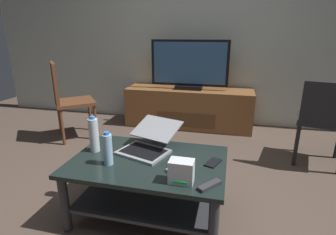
{
  "coord_description": "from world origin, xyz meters",
  "views": [
    {
      "loc": [
        0.49,
        -1.68,
        1.26
      ],
      "look_at": [
        -0.01,
        0.37,
        0.58
      ],
      "focal_mm": 28.03,
      "sensor_mm": 36.0,
      "label": 1
    }
  ],
  "objects_px": {
    "coffee_table": "(149,176)",
    "cell_phone": "(213,163)",
    "media_cabinet": "(189,107)",
    "laptop": "(149,142)",
    "side_chair": "(67,97)",
    "soundbar_remote": "(177,167)",
    "dining_chair": "(323,118)",
    "tv_remote": "(210,185)",
    "water_bottle_far": "(108,149)",
    "television": "(189,66)",
    "water_bottle_near": "(94,135)",
    "router_box": "(181,171)"
  },
  "relations": [
    {
      "from": "coffee_table",
      "to": "laptop",
      "type": "xyz_separation_m",
      "value": [
        -0.04,
        0.15,
        0.19
      ]
    },
    {
      "from": "side_chair",
      "to": "tv_remote",
      "type": "distance_m",
      "value": 2.31
    },
    {
      "from": "tv_remote",
      "to": "cell_phone",
      "type": "bearing_deg",
      "value": 129.27
    },
    {
      "from": "water_bottle_far",
      "to": "soundbar_remote",
      "type": "bearing_deg",
      "value": 5.94
    },
    {
      "from": "coffee_table",
      "to": "dining_chair",
      "type": "distance_m",
      "value": 1.79
    },
    {
      "from": "dining_chair",
      "to": "laptop",
      "type": "height_order",
      "value": "dining_chair"
    },
    {
      "from": "television",
      "to": "dining_chair",
      "type": "height_order",
      "value": "television"
    },
    {
      "from": "laptop",
      "to": "soundbar_remote",
      "type": "distance_m",
      "value": 0.35
    },
    {
      "from": "cell_phone",
      "to": "router_box",
      "type": "bearing_deg",
      "value": -99.5
    },
    {
      "from": "dining_chair",
      "to": "tv_remote",
      "type": "bearing_deg",
      "value": -125.4
    },
    {
      "from": "television",
      "to": "router_box",
      "type": "xyz_separation_m",
      "value": [
        0.32,
        -2.16,
        -0.35
      ]
    },
    {
      "from": "soundbar_remote",
      "to": "water_bottle_far",
      "type": "bearing_deg",
      "value": -143.75
    },
    {
      "from": "media_cabinet",
      "to": "laptop",
      "type": "xyz_separation_m",
      "value": [
        -0.0,
        -1.8,
        0.23
      ]
    },
    {
      "from": "dining_chair",
      "to": "cell_phone",
      "type": "xyz_separation_m",
      "value": [
        -0.96,
        -1.05,
        -0.06
      ]
    },
    {
      "from": "side_chair",
      "to": "soundbar_remote",
      "type": "distance_m",
      "value": 2.03
    },
    {
      "from": "side_chair",
      "to": "laptop",
      "type": "bearing_deg",
      "value": -36.44
    },
    {
      "from": "coffee_table",
      "to": "water_bottle_far",
      "type": "xyz_separation_m",
      "value": [
        -0.24,
        -0.12,
        0.24
      ]
    },
    {
      "from": "water_bottle_far",
      "to": "soundbar_remote",
      "type": "distance_m",
      "value": 0.46
    },
    {
      "from": "water_bottle_far",
      "to": "media_cabinet",
      "type": "bearing_deg",
      "value": 84.64
    },
    {
      "from": "coffee_table",
      "to": "cell_phone",
      "type": "bearing_deg",
      "value": 6.72
    },
    {
      "from": "laptop",
      "to": "media_cabinet",
      "type": "bearing_deg",
      "value": 89.88
    },
    {
      "from": "water_bottle_far",
      "to": "dining_chair",
      "type": "bearing_deg",
      "value": 36.94
    },
    {
      "from": "tv_remote",
      "to": "soundbar_remote",
      "type": "relative_size",
      "value": 1.0
    },
    {
      "from": "coffee_table",
      "to": "water_bottle_near",
      "type": "height_order",
      "value": "water_bottle_near"
    },
    {
      "from": "side_chair",
      "to": "router_box",
      "type": "distance_m",
      "value": 2.17
    },
    {
      "from": "dining_chair",
      "to": "laptop",
      "type": "distance_m",
      "value": 1.72
    },
    {
      "from": "water_bottle_near",
      "to": "tv_remote",
      "type": "distance_m",
      "value": 0.92
    },
    {
      "from": "water_bottle_far",
      "to": "tv_remote",
      "type": "height_order",
      "value": "water_bottle_far"
    },
    {
      "from": "media_cabinet",
      "to": "coffee_table",
      "type": "bearing_deg",
      "value": -88.83
    },
    {
      "from": "media_cabinet",
      "to": "side_chair",
      "type": "xyz_separation_m",
      "value": [
        -1.35,
        -0.81,
        0.26
      ]
    },
    {
      "from": "television",
      "to": "soundbar_remote",
      "type": "distance_m",
      "value": 2.07
    },
    {
      "from": "side_chair",
      "to": "laptop",
      "type": "xyz_separation_m",
      "value": [
        1.35,
        -1.0,
        -0.04
      ]
    },
    {
      "from": "side_chair",
      "to": "tv_remote",
      "type": "bearing_deg",
      "value": -37.12
    },
    {
      "from": "dining_chair",
      "to": "laptop",
      "type": "bearing_deg",
      "value": -146.61
    },
    {
      "from": "cell_phone",
      "to": "tv_remote",
      "type": "distance_m",
      "value": 0.29
    },
    {
      "from": "dining_chair",
      "to": "media_cabinet",
      "type": "bearing_deg",
      "value": 149.17
    },
    {
      "from": "television",
      "to": "dining_chair",
      "type": "xyz_separation_m",
      "value": [
        1.43,
        -0.83,
        -0.35
      ]
    },
    {
      "from": "media_cabinet",
      "to": "water_bottle_near",
      "type": "relative_size",
      "value": 6.44
    },
    {
      "from": "coffee_table",
      "to": "television",
      "type": "distance_m",
      "value": 2.01
    },
    {
      "from": "router_box",
      "to": "water_bottle_near",
      "type": "xyz_separation_m",
      "value": [
        -0.7,
        0.27,
        0.06
      ]
    },
    {
      "from": "dining_chair",
      "to": "water_bottle_near",
      "type": "xyz_separation_m",
      "value": [
        -1.82,
        -1.06,
        0.07
      ]
    },
    {
      "from": "media_cabinet",
      "to": "water_bottle_far",
      "type": "xyz_separation_m",
      "value": [
        -0.2,
        -2.08,
        0.27
      ]
    },
    {
      "from": "coffee_table",
      "to": "tv_remote",
      "type": "xyz_separation_m",
      "value": [
        0.44,
        -0.24,
        0.14
      ]
    },
    {
      "from": "water_bottle_near",
      "to": "tv_remote",
      "type": "height_order",
      "value": "water_bottle_near"
    },
    {
      "from": "laptop",
      "to": "cell_phone",
      "type": "xyz_separation_m",
      "value": [
        0.48,
        -0.1,
        -0.06
      ]
    },
    {
      "from": "tv_remote",
      "to": "laptop",
      "type": "bearing_deg",
      "value": 179.72
    },
    {
      "from": "cell_phone",
      "to": "media_cabinet",
      "type": "bearing_deg",
      "value": 124.96
    },
    {
      "from": "media_cabinet",
      "to": "water_bottle_far",
      "type": "bearing_deg",
      "value": -95.36
    },
    {
      "from": "coffee_table",
      "to": "side_chair",
      "type": "relative_size",
      "value": 1.12
    },
    {
      "from": "cell_phone",
      "to": "soundbar_remote",
      "type": "distance_m",
      "value": 0.26
    }
  ]
}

